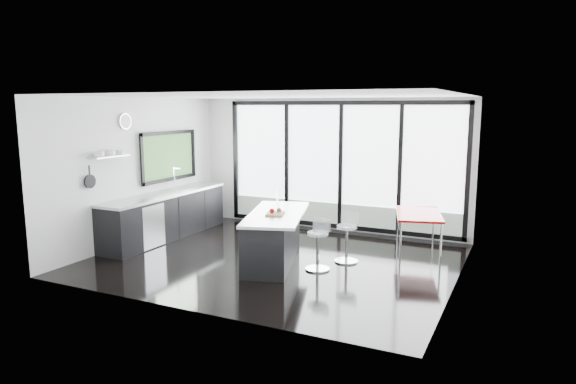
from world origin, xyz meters
The scene contains 11 objects.
floor centered at (0.00, 0.00, 0.00)m, with size 6.00×5.00×0.00m, color black.
ceiling centered at (0.00, 0.00, 2.80)m, with size 6.00×5.00×0.00m, color white.
wall_back centered at (0.27, 2.47, 1.27)m, with size 6.00×0.09×2.80m.
wall_front centered at (0.00, -2.50, 1.40)m, with size 6.00×0.00×2.80m, color silver.
wall_left centered at (-2.97, 0.27, 1.56)m, with size 0.26×5.00×2.80m.
wall_right centered at (3.00, 0.00, 1.40)m, with size 0.00×5.00×2.80m, color silver.
counter_cabinets centered at (-2.67, 0.40, 0.46)m, with size 0.69×3.24×1.36m.
island centered at (0.02, -0.14, 0.44)m, with size 1.48×2.27×1.12m.
bar_stool_near centered at (0.88, -0.22, 0.32)m, with size 0.40×0.40×0.64m, color silver.
bar_stool_far centered at (1.16, 0.39, 0.32)m, with size 0.40×0.40×0.64m, color silver.
red_table centered at (2.13, 1.55, 0.36)m, with size 0.77×1.35×0.72m, color #930200.
Camera 1 is at (3.89, -7.66, 2.63)m, focal length 32.00 mm.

